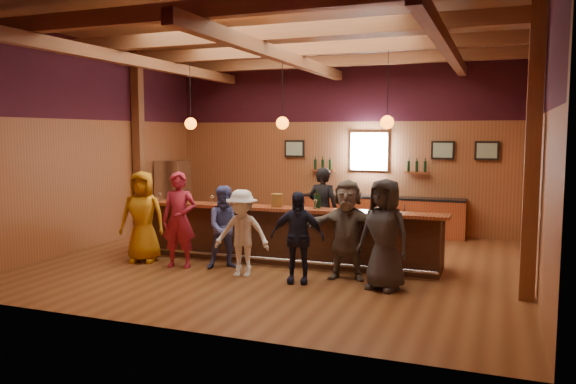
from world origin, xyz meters
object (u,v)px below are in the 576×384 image
object	(u,v)px
customer_dark	(384,234)
bartender	(323,210)
customer_redvest	(179,220)
ice_bucket	(277,200)
bar_counter	(286,235)
bottle_a	(319,202)
customer_orange	(143,217)
stainless_fridge	(173,195)
customer_denim	(226,227)
back_bar_cabinet	(382,215)
customer_brown	(347,230)
customer_white	(242,233)
customer_navy	(297,237)

from	to	relation	value
customer_dark	bartender	size ratio (longest dim) A/B	1.00
customer_redvest	bartender	xyz separation A→B (m)	(2.12, 2.23, 0.00)
customer_dark	ice_bucket	world-z (taller)	customer_dark
bar_counter	ice_bucket	world-z (taller)	ice_bucket
bartender	bottle_a	xyz separation A→B (m)	(0.31, -1.27, 0.33)
customer_orange	stainless_fridge	bearing A→B (deg)	96.88
customer_denim	bottle_a	xyz separation A→B (m)	(1.57, 0.73, 0.46)
back_bar_cabinet	customer_denim	world-z (taller)	customer_denim
bar_counter	customer_brown	world-z (taller)	customer_brown
customer_redvest	back_bar_cabinet	bearing A→B (deg)	47.85
back_bar_cabinet	customer_denim	distance (m)	4.97
bar_counter	customer_orange	world-z (taller)	customer_orange
back_bar_cabinet	bottle_a	xyz separation A→B (m)	(-0.43, -3.80, 0.75)
customer_redvest	customer_white	xyz separation A→B (m)	(1.39, -0.20, -0.13)
customer_denim	customer_navy	xyz separation A→B (m)	(1.57, -0.48, 0.00)
back_bar_cabinet	ice_bucket	distance (m)	4.15
bottle_a	customer_redvest	bearing A→B (deg)	-158.46
customer_navy	customer_brown	bearing A→B (deg)	24.35
customer_orange	ice_bucket	bearing A→B (deg)	-0.33
customer_brown	customer_dark	distance (m)	0.84
back_bar_cabinet	ice_bucket	xyz separation A→B (m)	(-1.25, -3.89, 0.76)
customer_redvest	customer_white	size ratio (longest dim) A/B	1.17
customer_denim	customer_brown	bearing A→B (deg)	-31.81
customer_brown	bottle_a	xyz separation A→B (m)	(-0.72, 0.69, 0.37)
customer_white	bottle_a	xyz separation A→B (m)	(1.04, 1.16, 0.46)
customer_white	customer_brown	size ratio (longest dim) A/B	0.89
customer_orange	customer_navy	xyz separation A→B (m)	(3.35, -0.39, -0.11)
customer_redvest	customer_navy	bearing A→B (deg)	-17.07
customer_dark	bartender	distance (m)	2.96
stainless_fridge	ice_bucket	distance (m)	4.92
customer_orange	bartender	distance (m)	3.68
customer_navy	customer_brown	distance (m)	0.89
customer_dark	customer_denim	bearing A→B (deg)	-169.09
bartender	customer_navy	bearing A→B (deg)	104.26
customer_dark	bartender	xyz separation A→B (m)	(-1.76, 2.38, 0.00)
bartender	customer_brown	bearing A→B (deg)	124.84
customer_redvest	bottle_a	world-z (taller)	customer_redvest
customer_orange	bottle_a	world-z (taller)	customer_orange
stainless_fridge	customer_brown	xyz separation A→B (m)	(5.59, -3.37, -0.04)
customer_white	customer_dark	xyz separation A→B (m)	(2.49, 0.05, 0.13)
customer_orange	bottle_a	xyz separation A→B (m)	(3.34, 0.82, 0.34)
customer_navy	customer_dark	bearing A→B (deg)	-7.91
bar_counter	customer_white	xyz separation A→B (m)	(-0.29, -1.40, 0.24)
customer_denim	bar_counter	bearing A→B (deg)	16.78
customer_brown	bottle_a	bearing A→B (deg)	128.95
bar_counter	bottle_a	bearing A→B (deg)	-17.38
bar_counter	customer_dark	bearing A→B (deg)	-31.39
customer_white	ice_bucket	bearing A→B (deg)	70.71
customer_white	bottle_a	bearing A→B (deg)	40.71
customer_navy	customer_white	bearing A→B (deg)	164.96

